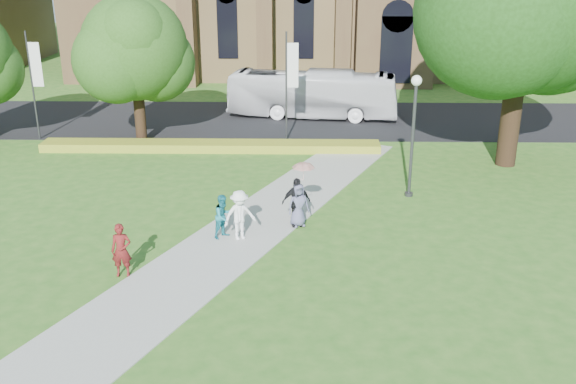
{
  "coord_description": "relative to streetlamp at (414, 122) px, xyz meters",
  "views": [
    {
      "loc": [
        2.75,
        -19.63,
        9.88
      ],
      "look_at": [
        2.33,
        2.57,
        1.6
      ],
      "focal_mm": 40.0,
      "sensor_mm": 36.0,
      "label": 1
    }
  ],
  "objects": [
    {
      "name": "streetlamp",
      "position": [
        0.0,
        0.0,
        0.0
      ],
      "size": [
        0.44,
        0.44,
        5.24
      ],
      "color": "#38383D",
      "rests_on": "ground"
    },
    {
      "name": "pedestrian_0",
      "position": [
        -10.46,
        -7.61,
        -2.36
      ],
      "size": [
        0.69,
        0.48,
        1.79
      ],
      "primitive_type": "imported",
      "rotation": [
        0.0,
        0.0,
        0.09
      ],
      "color": "maroon",
      "rests_on": "footpath"
    },
    {
      "name": "street_tree_1",
      "position": [
        -13.5,
        8.0,
        1.93
      ],
      "size": [
        5.6,
        5.6,
        8.05
      ],
      "color": "#332114",
      "rests_on": "ground"
    },
    {
      "name": "pedestrian_3",
      "position": [
        -4.87,
        -3.42,
        -2.3
      ],
      "size": [
        1.21,
        0.78,
        1.92
      ],
      "primitive_type": "imported",
      "rotation": [
        0.0,
        0.0,
        0.3
      ],
      "color": "black",
      "rests_on": "footpath"
    },
    {
      "name": "parasol",
      "position": [
        -4.6,
        -3.34,
        -1.19
      ],
      "size": [
        0.98,
        0.98,
        0.73
      ],
      "primitive_type": "imported",
      "rotation": [
        0.0,
        0.0,
        0.21
      ],
      "color": "#C48A8E",
      "rests_on": "pedestrian_4"
    },
    {
      "name": "footpath",
      "position": [
        -7.5,
        -5.5,
        -3.28
      ],
      "size": [
        15.58,
        28.54,
        0.04
      ],
      "primitive_type": "cube",
      "rotation": [
        0.0,
        0.0,
        -0.44
      ],
      "color": "#B2B2A8",
      "rests_on": "ground"
    },
    {
      "name": "flower_hedge",
      "position": [
        -9.5,
        6.7,
        -3.07
      ],
      "size": [
        18.0,
        1.4,
        0.45
      ],
      "primitive_type": "cube",
      "color": "gold",
      "rests_on": "ground"
    },
    {
      "name": "tour_coach",
      "position": [
        -3.96,
        14.12,
        -1.78
      ],
      "size": [
        10.98,
        4.07,
        2.99
      ],
      "primitive_type": "imported",
      "rotation": [
        0.0,
        0.0,
        1.42
      ],
      "color": "silver",
      "rests_on": "road"
    },
    {
      "name": "pedestrian_2",
      "position": [
        -6.91,
        -4.69,
        -2.32
      ],
      "size": [
        1.39,
        1.16,
        1.87
      ],
      "primitive_type": "imported",
      "rotation": [
        0.0,
        0.0,
        0.46
      ],
      "color": "white",
      "rests_on": "footpath"
    },
    {
      "name": "ground",
      "position": [
        -7.5,
        -6.5,
        -3.3
      ],
      "size": [
        160.0,
        160.0,
        0.0
      ],
      "primitive_type": "plane",
      "color": "#2E641E",
      "rests_on": "ground"
    },
    {
      "name": "banner_pole_1",
      "position": [
        -19.39,
        8.7,
        0.09
      ],
      "size": [
        0.7,
        0.1,
        6.0
      ],
      "color": "#38383D",
      "rests_on": "ground"
    },
    {
      "name": "pedestrian_4",
      "position": [
        -4.78,
        -3.44,
        -2.41
      ],
      "size": [
        0.97,
        0.8,
        1.7
      ],
      "primitive_type": "imported",
      "rotation": [
        0.0,
        0.0,
        0.36
      ],
      "color": "slate",
      "rests_on": "footpath"
    },
    {
      "name": "pedestrian_1",
      "position": [
        -7.52,
        -4.55,
        -2.43
      ],
      "size": [
        1.01,
        1.02,
        1.65
      ],
      "primitive_type": "imported",
      "rotation": [
        0.0,
        0.0,
        0.82
      ],
      "color": "teal",
      "rests_on": "footpath"
    },
    {
      "name": "road",
      "position": [
        -7.5,
        13.5,
        -3.29
      ],
      "size": [
        160.0,
        10.0,
        0.02
      ],
      "primitive_type": "cube",
      "color": "black",
      "rests_on": "ground"
    },
    {
      "name": "banner_pole_0",
      "position": [
        -5.39,
        8.7,
        0.09
      ],
      "size": [
        0.7,
        0.1,
        6.0
      ],
      "color": "#38383D",
      "rests_on": "ground"
    }
  ]
}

